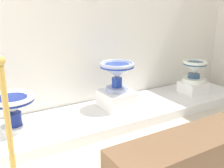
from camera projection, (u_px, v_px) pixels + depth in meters
display_platform at (119, 113)px, 3.13m from camera, size 3.56×0.78×0.11m
plinth_block_rightmost at (15, 133)px, 2.47m from camera, size 0.39×0.35×0.07m
antique_toilet_rightmost at (12, 105)px, 2.39m from camera, size 0.41×0.41×0.33m
plinth_block_broad_patterned at (117, 99)px, 3.15m from camera, size 0.36×0.39×0.20m
antique_toilet_broad_patterned at (117, 71)px, 3.05m from camera, size 0.41×0.41×0.34m
plinth_block_squat_floral at (193, 87)px, 3.64m from camera, size 0.32×0.29×0.15m
antique_toilet_squat_floral at (195, 70)px, 3.56m from camera, size 0.32×0.32×0.30m
stanchion_post_near_left at (11, 151)px, 1.82m from camera, size 0.22×0.22×0.99m
museum_bench at (190, 161)px, 1.94m from camera, size 1.28×0.36×0.40m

